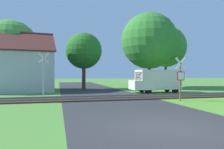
% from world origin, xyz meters
% --- Properties ---
extents(ground_plane, '(160.00, 160.00, 0.00)m').
position_xyz_m(ground_plane, '(0.00, 0.00, 0.00)').
color(ground_plane, '#4C8433').
extents(road_asphalt, '(6.84, 80.00, 0.01)m').
position_xyz_m(road_asphalt, '(0.00, 2.00, 0.00)').
color(road_asphalt, '#2D2D30').
rests_on(road_asphalt, ground).
extents(rail_track, '(60.00, 2.60, 0.22)m').
position_xyz_m(rail_track, '(0.00, 8.90, 0.06)').
color(rail_track, '#422D1E').
rests_on(rail_track, ground).
extents(stop_sign_near, '(0.87, 0.19, 2.97)m').
position_xyz_m(stop_sign_near, '(4.50, 6.55, 1.66)').
color(stop_sign_near, brown).
rests_on(stop_sign_near, ground).
extents(crossing_sign_far, '(0.87, 0.17, 3.56)m').
position_xyz_m(crossing_sign_far, '(-4.76, 11.28, 2.05)').
color(crossing_sign_far, '#9E9EA5').
rests_on(crossing_sign_far, ground).
extents(house, '(8.09, 7.46, 6.35)m').
position_xyz_m(house, '(-7.82, 18.01, 2.24)').
color(house, '#B7B7BC').
rests_on(house, ground).
extents(tree_far, '(5.79, 5.79, 8.61)m').
position_xyz_m(tree_far, '(11.15, 21.29, 5.71)').
color(tree_far, '#513823').
rests_on(tree_far, ground).
extents(tree_left, '(6.39, 6.39, 8.03)m').
position_xyz_m(tree_left, '(-8.93, 20.35, 4.83)').
color(tree_left, '#513823').
rests_on(tree_left, ground).
extents(tree_center, '(4.40, 4.40, 6.87)m').
position_xyz_m(tree_center, '(-0.59, 19.77, 4.65)').
color(tree_center, '#513823').
rests_on(tree_center, ground).
extents(tree_right, '(7.19, 7.19, 9.68)m').
position_xyz_m(tree_right, '(7.72, 19.20, 6.08)').
color(tree_right, '#513823').
rests_on(tree_right, ground).
extents(mail_truck, '(4.95, 2.01, 2.24)m').
position_xyz_m(mail_truck, '(5.81, 13.03, 1.24)').
color(mail_truck, silver).
rests_on(mail_truck, ground).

